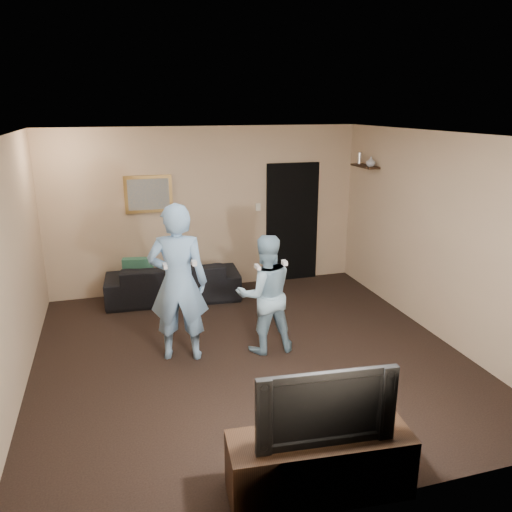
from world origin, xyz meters
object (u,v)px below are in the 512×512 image
object	(u,v)px
sofa	(173,281)
tv_console	(320,464)
television	(322,402)
wii_player_right	(265,294)
wii_player_left	(178,283)

from	to	relation	value
sofa	tv_console	size ratio (longest dim) A/B	1.43
tv_console	television	size ratio (longest dim) A/B	1.35
television	tv_console	bearing A→B (deg)	0.00
television	sofa	bearing A→B (deg)	102.30
wii_player_right	sofa	bearing A→B (deg)	113.13
wii_player_left	wii_player_right	xyz separation A→B (m)	(1.02, -0.11, -0.21)
television	wii_player_right	world-z (taller)	wii_player_right
wii_player_right	tv_console	bearing A→B (deg)	-97.30
wii_player_left	tv_console	bearing A→B (deg)	-74.13
tv_console	wii_player_right	world-z (taller)	wii_player_right
wii_player_left	sofa	bearing A→B (deg)	85.32
tv_console	television	world-z (taller)	television
television	wii_player_left	bearing A→B (deg)	110.99
sofa	television	xyz separation A→B (m)	(0.55, -4.40, 0.51)
sofa	wii_player_right	distance (m)	2.23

